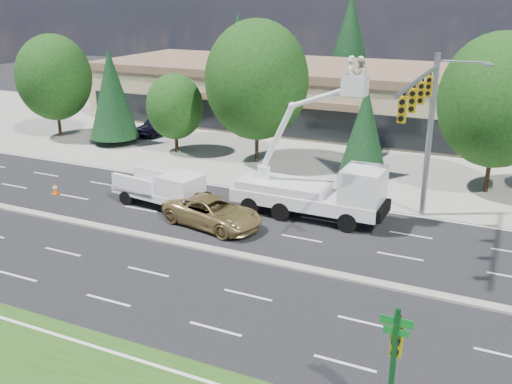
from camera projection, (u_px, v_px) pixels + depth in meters
The scene contains 23 objects.
ground at pixel (185, 245), 28.47m from camera, with size 140.00×140.00×0.00m, color black.
concrete_apron at pixel (317, 150), 45.60m from camera, with size 140.00×22.00×0.01m, color gray.
road_median at pixel (185, 244), 28.45m from camera, with size 120.00×0.55×0.12m, color gray.
strip_mall at pixel (353, 96), 53.20m from camera, with size 50.40×15.40×5.50m.
tree_front_a at pixel (54, 77), 48.36m from camera, with size 6.32×6.32×8.76m.
tree_front_b at pixel (112, 93), 46.29m from camera, with size 3.96×3.96×7.81m.
tree_front_c at pixel (175, 107), 44.10m from camera, with size 4.44×4.44×6.16m.
tree_front_d at pixel (257, 80), 40.51m from camera, with size 7.43×7.43×10.31m.
tree_front_e at pixel (365, 128), 38.24m from camera, with size 3.14×3.14×6.18m.
tree_front_f at pixel (498, 101), 34.24m from camera, with size 7.13×7.13×9.89m.
tree_back_a at pixel (238, 50), 69.85m from camera, with size 4.98×4.98×9.82m.
tree_back_b at pixel (350, 44), 63.89m from camera, with size 6.11×6.11×12.04m.
tree_back_c at pixel (480, 69), 58.99m from camera, with size 4.24×4.24×8.35m.
signal_mast at pixel (426, 117), 28.52m from camera, with size 2.76×10.16×9.00m.
street_sign_pole at pixel (394, 356), 15.70m from camera, with size 0.90×0.44×4.00m.
utility_pickup at pixel (164, 192), 33.30m from camera, with size 5.88×2.88×2.16m.
bucket_truck at pixel (320, 186), 31.19m from camera, with size 8.44×2.79×8.97m.
traffic_cone_a at pixel (55, 189), 35.63m from camera, with size 0.40×0.40×0.70m.
traffic_cone_b at pixel (196, 214), 31.49m from camera, with size 0.40×0.40×0.70m.
traffic_cone_c at pixel (232, 219), 30.81m from camera, with size 0.40×0.40×0.70m.
minivan at pixel (213, 212), 30.59m from camera, with size 2.60×5.63×1.57m, color #A3884F.
parked_car_west at pixel (157, 125), 50.60m from camera, with size 1.93×4.80×1.63m, color black.
parked_car_east at pixel (367, 146), 44.06m from camera, with size 1.48×4.23×1.39m, color black.
Camera 1 is at (14.15, -22.10, 11.90)m, focal length 40.00 mm.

